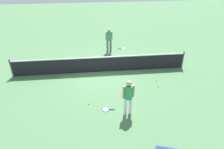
{
  "coord_description": "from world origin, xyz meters",
  "views": [
    {
      "loc": [
        -0.49,
        -10.86,
        6.15
      ],
      "look_at": [
        0.48,
        -1.94,
        0.9
      ],
      "focal_mm": 33.59,
      "sensor_mm": 36.0,
      "label": 1
    }
  ],
  "objects": [
    {
      "name": "tennis_ball_near_player",
      "position": [
        2.92,
        -1.97,
        0.03
      ],
      "size": [
        0.07,
        0.07,
        0.07
      ],
      "primitive_type": "sphere",
      "color": "#C6E033",
      "rests_on": "ground_plane"
    },
    {
      "name": "player_far_side",
      "position": [
        0.79,
        2.88,
        1.01
      ],
      "size": [
        0.52,
        0.36,
        1.7
      ],
      "color": "#595960",
      "rests_on": "ground_plane"
    },
    {
      "name": "tennis_ball_midcourt",
      "position": [
        -0.75,
        -3.02,
        0.03
      ],
      "size": [
        0.07,
        0.07,
        0.07
      ],
      "primitive_type": "sphere",
      "color": "#C6E033",
      "rests_on": "ground_plane"
    },
    {
      "name": "court_net",
      "position": [
        0.0,
        0.0,
        0.5
      ],
      "size": [
        10.09,
        0.09,
        1.07
      ],
      "color": "#4C4C51",
      "rests_on": "ground_plane"
    },
    {
      "name": "tennis_racket_near_player",
      "position": [
        0.04,
        -3.52,
        0.01
      ],
      "size": [
        0.6,
        0.36,
        0.03
      ],
      "color": "blue",
      "rests_on": "ground_plane"
    },
    {
      "name": "player_near_side",
      "position": [
        0.95,
        -3.88,
        1.01
      ],
      "size": [
        0.53,
        0.38,
        1.7
      ],
      "color": "white",
      "rests_on": "ground_plane"
    },
    {
      "name": "tennis_racket_far_player",
      "position": [
        1.87,
        3.26,
        0.01
      ],
      "size": [
        0.59,
        0.32,
        0.03
      ],
      "color": "white",
      "rests_on": "ground_plane"
    },
    {
      "name": "tennis_ball_by_net",
      "position": [
        3.02,
        -1.39,
        0.03
      ],
      "size": [
        0.07,
        0.07,
        0.07
      ],
      "primitive_type": "sphere",
      "color": "#C6E033",
      "rests_on": "ground_plane"
    },
    {
      "name": "ground_plane",
      "position": [
        0.0,
        0.0,
        0.0
      ],
      "size": [
        40.0,
        40.0,
        0.0
      ],
      "primitive_type": "plane",
      "color": "#4C7A4C"
    }
  ]
}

